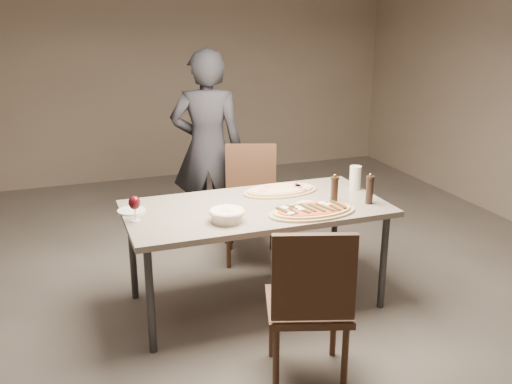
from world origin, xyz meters
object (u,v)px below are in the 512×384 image
object	(u,v)px
zucchini_pizza	(312,211)
carafe	(355,178)
dining_table	(256,213)
bread_basket	(227,214)
chair_near	(310,299)
pepper_mill_left	(370,189)
ham_pizza	(280,190)
chair_far	(251,196)
diner	(207,149)

from	to	relation	value
zucchini_pizza	carafe	world-z (taller)	carafe
zucchini_pizza	dining_table	bearing A→B (deg)	114.10
bread_basket	chair_near	xyz separation A→B (m)	(0.23, -0.77, -0.25)
zucchini_pizza	pepper_mill_left	bearing A→B (deg)	-19.15
ham_pizza	chair_far	size ratio (longest dim) A/B	0.60
pepper_mill_left	zucchini_pizza	bearing A→B (deg)	-174.92
dining_table	bread_basket	distance (m)	0.37
ham_pizza	diner	bearing A→B (deg)	116.88
dining_table	bread_basket	bearing A→B (deg)	-141.35
chair_near	bread_basket	bearing A→B (deg)	124.97
zucchini_pizza	carafe	distance (m)	0.65
bread_basket	chair_far	size ratio (longest dim) A/B	0.24
chair_far	diner	world-z (taller)	diner
carafe	diner	size ratio (longest dim) A/B	0.10
chair_far	ham_pizza	bearing A→B (deg)	111.29
dining_table	ham_pizza	world-z (taller)	ham_pizza
carafe	pepper_mill_left	bearing A→B (deg)	-102.21
bread_basket	diner	xyz separation A→B (m)	(0.27, 1.45, 0.07)
bread_basket	chair_far	xyz separation A→B (m)	(0.53, 1.05, -0.26)
ham_pizza	diner	size ratio (longest dim) A/B	0.33
pepper_mill_left	chair_near	xyz separation A→B (m)	(-0.81, -0.77, -0.31)
bread_basket	pepper_mill_left	world-z (taller)	pepper_mill_left
bread_basket	diner	distance (m)	1.48
zucchini_pizza	bread_basket	xyz separation A→B (m)	(-0.58, 0.04, 0.03)
bread_basket	diner	world-z (taller)	diner
zucchini_pizza	pepper_mill_left	xyz separation A→B (m)	(0.46, 0.04, 0.09)
ham_pizza	chair_far	world-z (taller)	chair_far
dining_table	bread_basket	size ratio (longest dim) A/B	7.80
dining_table	zucchini_pizza	bearing A→B (deg)	-41.67
carafe	chair_near	distance (m)	1.43
carafe	diner	world-z (taller)	diner
dining_table	zucchini_pizza	world-z (taller)	zucchini_pizza
chair_near	carafe	bearing A→B (deg)	69.45
zucchini_pizza	chair_far	size ratio (longest dim) A/B	0.64
bread_basket	chair_near	size ratio (longest dim) A/B	0.24
diner	dining_table	bearing A→B (deg)	107.43
zucchini_pizza	bread_basket	bearing A→B (deg)	151.48
pepper_mill_left	chair_near	bearing A→B (deg)	-136.37
ham_pizza	chair_near	world-z (taller)	chair_near
bread_basket	zucchini_pizza	bearing A→B (deg)	-4.29
carafe	zucchini_pizza	bearing A→B (deg)	-145.36
dining_table	carafe	size ratio (longest dim) A/B	10.00
dining_table	carafe	bearing A→B (deg)	6.83
chair_near	chair_far	size ratio (longest dim) A/B	1.02
chair_far	diner	bearing A→B (deg)	-37.87
carafe	diner	distance (m)	1.41
zucchini_pizza	chair_far	distance (m)	1.12
ham_pizza	chair_far	distance (m)	0.64
bread_basket	pepper_mill_left	xyz separation A→B (m)	(1.04, -0.00, 0.06)
dining_table	pepper_mill_left	xyz separation A→B (m)	(0.76, -0.23, 0.16)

